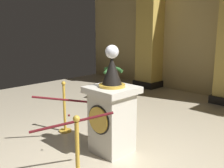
# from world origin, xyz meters

# --- Properties ---
(ground_plane) EXTENTS (11.46, 11.46, 0.00)m
(ground_plane) POSITION_xyz_m (0.00, 0.00, 0.00)
(ground_plane) COLOR beige
(pedestal_clock) EXTENTS (0.70, 0.70, 1.75)m
(pedestal_clock) POSITION_xyz_m (-0.22, 0.29, 0.68)
(pedestal_clock) COLOR beige
(pedestal_clock) RESTS_ON ground_plane
(stanchion_near) EXTENTS (0.24, 0.24, 1.00)m
(stanchion_near) POSITION_xyz_m (-1.47, 0.24, 0.35)
(stanchion_near) COLOR gold
(stanchion_near) RESTS_ON ground_plane
(velvet_rope) EXTENTS (1.56, 1.55, 0.22)m
(velvet_rope) POSITION_xyz_m (-0.52, -0.33, 0.79)
(velvet_rope) COLOR #591419
(column_left) EXTENTS (0.81, 0.81, 3.70)m
(column_left) POSITION_xyz_m (-2.78, 4.54, 1.84)
(column_left) COLOR black
(column_left) RESTS_ON ground_plane
(potted_palm_left) EXTENTS (0.69, 0.67, 0.99)m
(potted_palm_left) POSITION_xyz_m (-2.55, 2.60, 0.29)
(potted_palm_left) COLOR #4C3828
(potted_palm_left) RESTS_ON ground_plane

